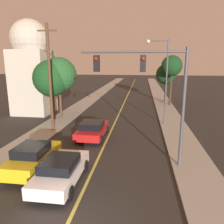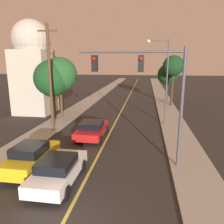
% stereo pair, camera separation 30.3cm
% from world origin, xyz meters
% --- Properties ---
extents(road_surface, '(9.01, 80.00, 0.01)m').
position_xyz_m(road_surface, '(0.00, 36.00, 0.01)').
color(road_surface, '#2D2B28').
rests_on(road_surface, ground).
extents(sidewalk_left, '(2.50, 80.00, 0.12)m').
position_xyz_m(sidewalk_left, '(-5.76, 36.00, 0.06)').
color(sidewalk_left, '#9E998E').
rests_on(sidewalk_left, ground).
extents(sidewalk_right, '(2.50, 80.00, 0.12)m').
position_xyz_m(sidewalk_right, '(5.76, 36.00, 0.06)').
color(sidewalk_right, '#9E998E').
rests_on(sidewalk_right, ground).
extents(car_near_lane_front, '(1.94, 4.22, 1.38)m').
position_xyz_m(car_near_lane_front, '(-1.26, 3.15, 0.72)').
color(car_near_lane_front, white).
rests_on(car_near_lane_front, ground).
extents(car_near_lane_second, '(2.10, 4.32, 1.34)m').
position_xyz_m(car_near_lane_second, '(-1.26, 10.14, 0.70)').
color(car_near_lane_second, red).
rests_on(car_near_lane_second, ground).
extents(car_outer_lane_front, '(1.85, 3.99, 1.58)m').
position_xyz_m(car_outer_lane_front, '(-3.24, 4.15, 0.82)').
color(car_outer_lane_front, gold).
rests_on(car_outer_lane_front, ground).
extents(traffic_signal_mast, '(5.76, 0.42, 6.65)m').
position_xyz_m(traffic_signal_mast, '(3.09, 5.76, 4.91)').
color(traffic_signal_mast, '#47474C').
rests_on(traffic_signal_mast, ground).
extents(streetlamp_right, '(2.06, 0.36, 7.91)m').
position_xyz_m(streetlamp_right, '(4.40, 14.64, 5.14)').
color(streetlamp_right, '#47474C').
rests_on(streetlamp_right, ground).
extents(utility_pole_left, '(1.60, 0.24, 8.96)m').
position_xyz_m(utility_pole_left, '(-5.11, 11.27, 4.76)').
color(utility_pole_left, '#513823').
rests_on(utility_pole_left, ground).
extents(tree_left_near, '(3.77, 3.77, 6.13)m').
position_xyz_m(tree_left_near, '(-6.68, 15.22, 4.35)').
color(tree_left_near, '#3D2B1C').
rests_on(tree_left_near, ground).
extents(tree_left_far, '(3.62, 3.62, 6.40)m').
position_xyz_m(tree_left_far, '(-6.02, 15.71, 4.70)').
color(tree_left_far, '#4C3823').
rests_on(tree_left_far, ground).
extents(tree_right_near, '(3.03, 3.03, 5.63)m').
position_xyz_m(tree_right_near, '(6.12, 27.27, 4.22)').
color(tree_right_near, '#3D2B1C').
rests_on(tree_right_near, ground).
extents(tree_right_far, '(2.82, 2.82, 6.80)m').
position_xyz_m(tree_right_far, '(6.53, 24.70, 5.45)').
color(tree_right_far, '#3D2B1C').
rests_on(tree_right_far, ground).
extents(domed_building_left, '(4.33, 4.33, 10.68)m').
position_xyz_m(domed_building_left, '(-10.05, 17.80, 5.60)').
color(domed_building_left, '#BCB29E').
rests_on(domed_building_left, ground).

